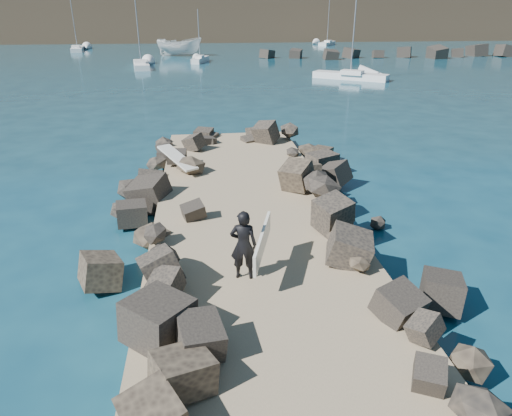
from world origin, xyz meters
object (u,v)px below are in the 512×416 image
Objects in this scene: surfer_with_board at (246,245)px; sailboat_b at (200,60)px; surfboard_resting at (178,160)px; boat_imported at (179,47)px.

sailboat_b is at bearing 90.82° from surfer_with_board.
boat_imported is (-1.86, 56.83, 0.30)m from surfboard_resting.
surfboard_resting is 0.34× the size of sailboat_b.
surfer_with_board is 0.31× the size of sailboat_b.
boat_imported is 65.20m from surfer_with_board.
boat_imported is at bearing 106.92° from sailboat_b.
surfer_with_board is at bearing -166.35° from boat_imported.
sailboat_b reaches higher than surfer_with_board.
boat_imported is at bearing 59.18° from surfboard_resting.
boat_imported is 10.42m from sailboat_b.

